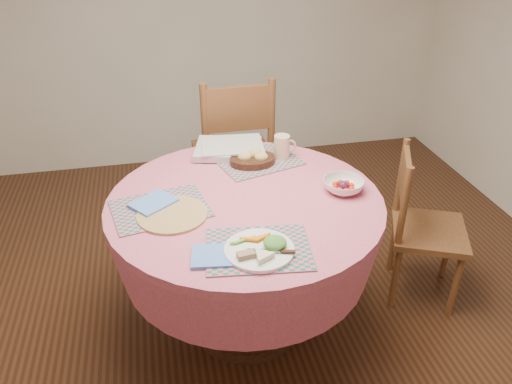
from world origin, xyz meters
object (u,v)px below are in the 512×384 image
chair_right (421,224)px  wicker_trivet (172,215)px  bread_bowl (253,159)px  fruit_bowl (343,186)px  dining_table (246,235)px  latte_mug (282,147)px  dinner_plate (261,249)px  chair_back (235,151)px

chair_right → wicker_trivet: 1.32m
bread_bowl → fruit_bowl: (0.35, -0.35, -0.00)m
dining_table → latte_mug: size_ratio=10.32×
chair_right → dinner_plate: (-0.96, -0.47, 0.33)m
chair_back → bread_bowl: 0.66m
chair_back → dinner_plate: chair_back is taller
chair_right → chair_back: (-0.83, 0.87, 0.10)m
dinner_plate → bread_bowl: bread_bowl is taller
bread_bowl → wicker_trivet: bearing=-137.5°
chair_right → latte_mug: latte_mug is taller
dining_table → latte_mug: (0.27, 0.36, 0.26)m
fruit_bowl → chair_right: bearing=10.0°
chair_back → wicker_trivet: bearing=65.2°
chair_right → chair_back: size_ratio=0.81×
wicker_trivet → fruit_bowl: (0.78, 0.05, 0.02)m
dinner_plate → dining_table: bearing=87.7°
wicker_trivet → fruit_bowl: bearing=3.3°
chair_back → dinner_plate: bearing=83.3°
bread_bowl → latte_mug: size_ratio=1.91×
wicker_trivet → chair_back: bearing=66.3°
chair_right → bread_bowl: (-0.84, 0.26, 0.34)m
latte_mug → dinner_plate: bearing=-110.2°
chair_back → fruit_bowl: chair_back is taller
wicker_trivet → bread_bowl: (0.43, 0.40, 0.03)m
bread_bowl → chair_right: bearing=-17.4°
latte_mug → bread_bowl: bearing=-167.3°
dining_table → chair_right: 0.96m
dining_table → chair_right: bearing=3.8°
bread_bowl → fruit_bowl: bearing=-45.2°
dinner_plate → latte_mug: latte_mug is taller
wicker_trivet → chair_right: bearing=5.9°
dinner_plate → fruit_bowl: bearing=38.9°
chair_back → bread_bowl: chair_back is taller
chair_right → chair_back: 1.21m
chair_right → fruit_bowl: size_ratio=4.52×
dinner_plate → fruit_bowl: (0.47, 0.38, 0.01)m
chair_right → dinner_plate: size_ratio=3.16×
wicker_trivet → bread_bowl: size_ratio=1.30×
dinner_plate → fruit_bowl: 0.60m
wicker_trivet → latte_mug: 0.74m
dinner_plate → bread_bowl: bearing=80.6°
dining_table → latte_mug: bearing=53.7°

